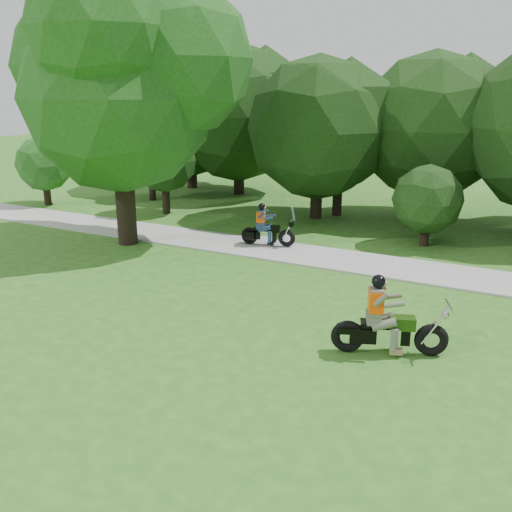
% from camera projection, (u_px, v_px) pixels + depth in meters
% --- Properties ---
extents(ground, '(100.00, 100.00, 0.00)m').
position_uv_depth(ground, '(356.00, 405.00, 10.06)').
color(ground, '#2D5E1B').
rests_on(ground, ground).
extents(walkway, '(60.00, 2.20, 0.06)m').
position_uv_depth(walkway, '(441.00, 274.00, 16.84)').
color(walkway, gray).
rests_on(walkway, ground).
extents(big_tree_west, '(8.64, 6.56, 9.96)m').
position_uv_depth(big_tree_west, '(123.00, 73.00, 18.85)').
color(big_tree_west, black).
rests_on(big_tree_west, ground).
extents(chopper_motorcycle, '(2.36, 1.26, 1.74)m').
position_uv_depth(chopper_motorcycle, '(384.00, 325.00, 11.81)').
color(chopper_motorcycle, black).
rests_on(chopper_motorcycle, ground).
extents(touring_motorcycle, '(1.91, 0.85, 1.47)m').
position_uv_depth(touring_motorcycle, '(265.00, 230.00, 19.64)').
color(touring_motorcycle, black).
rests_on(touring_motorcycle, walkway).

